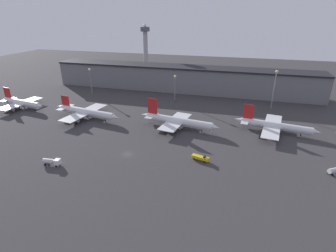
{
  "coord_description": "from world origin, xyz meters",
  "views": [
    {
      "loc": [
        46.19,
        -95.79,
        59.72
      ],
      "look_at": [
        12.92,
        22.92,
        6.0
      ],
      "focal_mm": 28.0,
      "sensor_mm": 36.0,
      "label": 1
    }
  ],
  "objects_px": {
    "service_vehicle_4": "(200,158)",
    "airplane_2": "(178,121)",
    "airplane_0": "(22,103)",
    "service_vehicle_3": "(336,170)",
    "airplane_1": "(86,112)",
    "control_tower": "(146,47)",
    "service_vehicle_2": "(52,161)",
    "airplane_3": "(275,126)"
  },
  "relations": [
    {
      "from": "airplane_2",
      "to": "service_vehicle_2",
      "type": "distance_m",
      "value": 67.42
    },
    {
      "from": "airplane_0",
      "to": "airplane_2",
      "type": "relative_size",
      "value": 0.82
    },
    {
      "from": "airplane_2",
      "to": "service_vehicle_4",
      "type": "xyz_separation_m",
      "value": [
        17.91,
        -31.75,
        -2.5
      ]
    },
    {
      "from": "control_tower",
      "to": "airplane_3",
      "type": "bearing_deg",
      "value": -44.25
    },
    {
      "from": "airplane_0",
      "to": "service_vehicle_2",
      "type": "relative_size",
      "value": 4.96
    },
    {
      "from": "airplane_3",
      "to": "service_vehicle_2",
      "type": "relative_size",
      "value": 5.6
    },
    {
      "from": "airplane_0",
      "to": "airplane_2",
      "type": "bearing_deg",
      "value": 6.8
    },
    {
      "from": "airplane_2",
      "to": "service_vehicle_2",
      "type": "height_order",
      "value": "airplane_2"
    },
    {
      "from": "airplane_2",
      "to": "service_vehicle_3",
      "type": "xyz_separation_m",
      "value": [
        71.96,
        -27.29,
        -2.07
      ]
    },
    {
      "from": "airplane_1",
      "to": "service_vehicle_4",
      "type": "bearing_deg",
      "value": -13.79
    },
    {
      "from": "service_vehicle_4",
      "to": "control_tower",
      "type": "xyz_separation_m",
      "value": [
        -80.15,
        151.43,
        27.2
      ]
    },
    {
      "from": "airplane_0",
      "to": "control_tower",
      "type": "xyz_separation_m",
      "value": [
        46.43,
        116.41,
        24.81
      ]
    },
    {
      "from": "service_vehicle_4",
      "to": "control_tower",
      "type": "height_order",
      "value": "control_tower"
    },
    {
      "from": "service_vehicle_4",
      "to": "airplane_0",
      "type": "bearing_deg",
      "value": 179.82
    },
    {
      "from": "airplane_0",
      "to": "control_tower",
      "type": "distance_m",
      "value": 127.76
    },
    {
      "from": "service_vehicle_3",
      "to": "airplane_1",
      "type": "bearing_deg",
      "value": 135.08
    },
    {
      "from": "airplane_0",
      "to": "service_vehicle_3",
      "type": "height_order",
      "value": "airplane_0"
    },
    {
      "from": "airplane_0",
      "to": "airplane_2",
      "type": "distance_m",
      "value": 108.72
    },
    {
      "from": "airplane_0",
      "to": "service_vehicle_4",
      "type": "bearing_deg",
      "value": -6.94
    },
    {
      "from": "airplane_1",
      "to": "service_vehicle_4",
      "type": "relative_size",
      "value": 5.79
    },
    {
      "from": "airplane_1",
      "to": "service_vehicle_3",
      "type": "relative_size",
      "value": 6.68
    },
    {
      "from": "service_vehicle_3",
      "to": "service_vehicle_4",
      "type": "distance_m",
      "value": 54.23
    },
    {
      "from": "service_vehicle_3",
      "to": "control_tower",
      "type": "bearing_deg",
      "value": 99.02
    },
    {
      "from": "control_tower",
      "to": "airplane_0",
      "type": "bearing_deg",
      "value": -111.74
    },
    {
      "from": "airplane_1",
      "to": "service_vehicle_2",
      "type": "distance_m",
      "value": 53.8
    },
    {
      "from": "airplane_0",
      "to": "service_vehicle_3",
      "type": "bearing_deg",
      "value": -1.08
    },
    {
      "from": "airplane_0",
      "to": "airplane_1",
      "type": "distance_m",
      "value": 51.68
    },
    {
      "from": "service_vehicle_2",
      "to": "service_vehicle_3",
      "type": "distance_m",
      "value": 116.9
    },
    {
      "from": "service_vehicle_3",
      "to": "control_tower",
      "type": "relative_size",
      "value": 0.14
    },
    {
      "from": "service_vehicle_2",
      "to": "airplane_3",
      "type": "bearing_deg",
      "value": 27.21
    },
    {
      "from": "airplane_2",
      "to": "control_tower",
      "type": "height_order",
      "value": "control_tower"
    },
    {
      "from": "airplane_0",
      "to": "service_vehicle_3",
      "type": "xyz_separation_m",
      "value": [
        180.63,
        -30.56,
        -1.96
      ]
    },
    {
      "from": "service_vehicle_4",
      "to": "airplane_2",
      "type": "bearing_deg",
      "value": 134.72
    },
    {
      "from": "service_vehicle_4",
      "to": "control_tower",
      "type": "relative_size",
      "value": 0.16
    },
    {
      "from": "service_vehicle_3",
      "to": "control_tower",
      "type": "height_order",
      "value": "control_tower"
    },
    {
      "from": "airplane_3",
      "to": "service_vehicle_3",
      "type": "relative_size",
      "value": 6.25
    },
    {
      "from": "airplane_0",
      "to": "airplane_2",
      "type": "height_order",
      "value": "airplane_2"
    },
    {
      "from": "control_tower",
      "to": "airplane_1",
      "type": "bearing_deg",
      "value": -87.59
    },
    {
      "from": "airplane_1",
      "to": "airplane_2",
      "type": "relative_size",
      "value": 0.99
    },
    {
      "from": "airplane_3",
      "to": "service_vehicle_3",
      "type": "xyz_separation_m",
      "value": [
        20.4,
        -36.11,
        -1.68
      ]
    },
    {
      "from": "airplane_3",
      "to": "airplane_1",
      "type": "bearing_deg",
      "value": -166.35
    },
    {
      "from": "airplane_3",
      "to": "service_vehicle_4",
      "type": "xyz_separation_m",
      "value": [
        -33.64,
        -40.56,
        -2.11
      ]
    }
  ]
}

